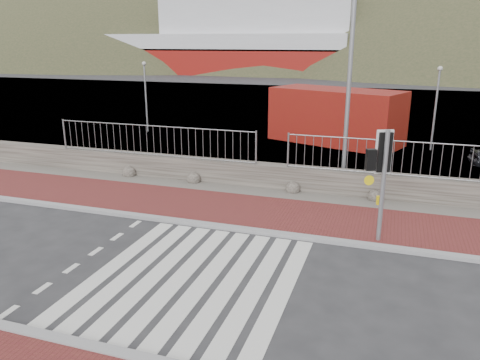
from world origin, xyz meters
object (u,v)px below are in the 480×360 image
(ferry, at_px, (221,40))
(shipping_container, at_px, (336,116))
(traffic_signal_far, at_px, (384,162))
(streetlight, at_px, (356,48))

(ferry, distance_m, shipping_container, 57.86)
(ferry, xyz_separation_m, traffic_signal_far, (28.60, -64.49, -3.09))
(traffic_signal_far, bearing_deg, shipping_container, -100.91)
(ferry, distance_m, traffic_signal_far, 70.61)
(streetlight, bearing_deg, shipping_container, 81.08)
(shipping_container, bearing_deg, ferry, 137.45)
(ferry, height_order, shipping_container, ferry)
(shipping_container, bearing_deg, traffic_signal_far, -56.84)
(ferry, relative_size, streetlight, 5.58)
(traffic_signal_far, height_order, shipping_container, traffic_signal_far)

